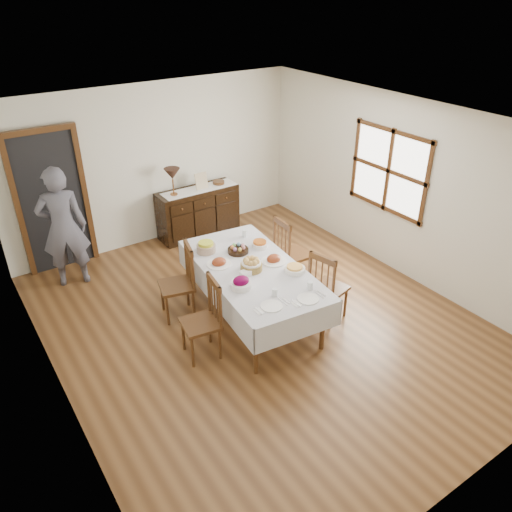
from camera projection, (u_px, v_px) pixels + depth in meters
ground at (260, 322)px, 6.58m from camera, size 6.00×6.00×0.00m
room_shell at (231, 199)px, 6.01m from camera, size 5.02×6.02×2.65m
dining_table at (252, 274)px, 6.33m from camera, size 1.38×2.36×0.77m
chair_left_near at (204, 318)px, 5.80m from camera, size 0.48×0.48×1.01m
chair_left_far at (180, 281)px, 6.48m from camera, size 0.52×0.52×1.03m
chair_right_near at (327, 286)px, 6.40m from camera, size 0.51×0.51×1.01m
chair_right_far at (290, 251)px, 7.14m from camera, size 0.47×0.47×1.06m
sideboard at (198, 212)px, 8.61m from camera, size 1.40×0.51×0.84m
person at (62, 224)px, 6.97m from camera, size 0.67×0.52×1.92m
bread_basket at (251, 265)px, 6.20m from camera, size 0.27×0.27×0.17m
egg_basket at (238, 250)px, 6.62m from camera, size 0.28×0.28×0.11m
ham_platter_a at (219, 263)px, 6.34m from camera, size 0.32×0.32×0.11m
ham_platter_b at (274, 259)px, 6.41m from camera, size 0.33×0.33×0.11m
beet_bowl at (241, 283)px, 5.86m from camera, size 0.25×0.25×0.15m
carrot_bowl at (260, 244)px, 6.74m from camera, size 0.21×0.21×0.09m
pineapple_bowl at (206, 247)px, 6.62m from camera, size 0.25×0.25×0.14m
casserole_dish at (295, 269)px, 6.19m from camera, size 0.26×0.26×0.08m
butter_dish at (245, 273)px, 6.10m from camera, size 0.15×0.10×0.07m
setting_left at (272, 301)px, 5.60m from camera, size 0.43×0.31×0.10m
setting_right at (308, 294)px, 5.73m from camera, size 0.43×0.31×0.10m
glass_far_a at (213, 244)px, 6.75m from camera, size 0.06×0.06×0.09m
glass_far_b at (245, 233)px, 7.00m from camera, size 0.07×0.07×0.10m
runner at (200, 189)px, 8.40m from camera, size 1.30×0.35×0.01m
table_lamp at (172, 175)px, 8.00m from camera, size 0.26×0.26×0.46m
picture_frame at (201, 181)px, 8.35m from camera, size 0.22×0.08×0.28m
deco_bowl at (219, 183)px, 8.59m from camera, size 0.20×0.20×0.06m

